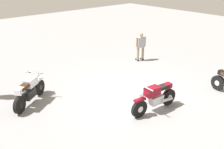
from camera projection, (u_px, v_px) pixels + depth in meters
ground_plane at (133, 94)px, 10.32m from camera, size 40.00×40.00×0.00m
motorcycle_silver_cruiser at (29, 91)px, 9.45m from camera, size 1.77×1.31×1.09m
motorcycle_maroon_cruiser at (155, 98)px, 8.97m from camera, size 2.09×0.70×1.09m
person_in_gray_shirt at (141, 45)px, 13.73m from camera, size 0.62×0.41×1.57m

